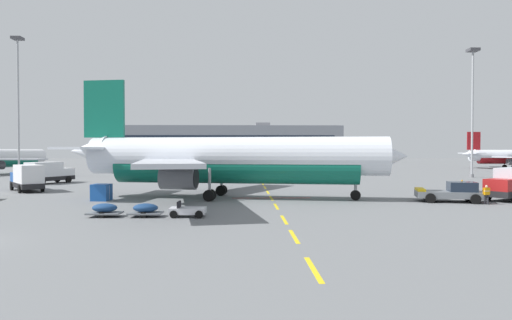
# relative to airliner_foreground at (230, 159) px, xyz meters

# --- Properties ---
(ground) EXTENTS (400.00, 400.00, 0.00)m
(ground) POSITION_rel_airliner_foreground_xyz_m (26.23, 18.16, -3.95)
(ground) COLOR slate
(apron_paint_markings) EXTENTS (8.00, 94.18, 0.01)m
(apron_paint_markings) POSITION_rel_airliner_foreground_xyz_m (4.23, 15.47, -3.95)
(apron_paint_markings) COLOR yellow
(apron_paint_markings) RESTS_ON ground
(airliner_foreground) EXTENTS (34.73, 34.12, 12.20)m
(airliner_foreground) POSITION_rel_airliner_foreground_xyz_m (0.00, 0.00, 0.00)
(airliner_foreground) COLOR silver
(airliner_foreground) RESTS_ON ground
(pushback_tug) EXTENTS (6.50, 4.26, 2.08)m
(pushback_tug) POSITION_rel_airliner_foreground_xyz_m (21.10, -3.69, -3.05)
(pushback_tug) COLOR slate
(pushback_tug) RESTS_ON ground
(catering_truck) EXTENTS (6.15, 7.02, 3.14)m
(catering_truck) POSITION_rel_airliner_foreground_xyz_m (-24.25, 8.50, -2.30)
(catering_truck) COLOR black
(catering_truck) RESTS_ON ground
(ground_power_truck) EXTENTS (5.40, 7.31, 3.14)m
(ground_power_truck) POSITION_rel_airliner_foreground_xyz_m (-26.96, 20.62, -2.30)
(ground_power_truck) COLOR black
(ground_power_truck) RESTS_ON ground
(baggage_train) EXTENTS (8.65, 1.85, 1.14)m
(baggage_train) POSITION_rel_airliner_foreground_xyz_m (-5.75, -12.25, -3.42)
(baggage_train) COLOR silver
(baggage_train) RESTS_ON ground
(ground_crew_worker) EXTENTS (0.69, 0.34, 1.74)m
(ground_crew_worker) POSITION_rel_airliner_foreground_xyz_m (23.23, -5.75, -2.96)
(ground_crew_worker) COLOR #232328
(ground_crew_worker) RESTS_ON ground
(uld_cargo_container) EXTENTS (1.77, 1.73, 1.60)m
(uld_cargo_container) POSITION_rel_airliner_foreground_xyz_m (-12.33, -1.66, -3.15)
(uld_cargo_container) COLOR #194C9E
(uld_cargo_container) RESTS_ON ground
(apron_light_mast_near) EXTENTS (1.80, 1.80, 25.67)m
(apron_light_mast_near) POSITION_rel_airliner_foreground_xyz_m (-40.04, 38.41, 11.96)
(apron_light_mast_near) COLOR slate
(apron_light_mast_near) RESTS_ON ground
(apron_light_mast_far) EXTENTS (1.80, 1.80, 22.88)m
(apron_light_mast_far) POSITION_rel_airliner_foreground_xyz_m (42.23, 33.04, 10.43)
(apron_light_mast_far) COLOR slate
(apron_light_mast_far) RESTS_ON ground
(terminal_satellite) EXTENTS (91.54, 21.66, 16.33)m
(terminal_satellite) POSITION_rel_airliner_foreground_xyz_m (-3.90, 142.75, 3.43)
(terminal_satellite) COLOR gray
(terminal_satellite) RESTS_ON ground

